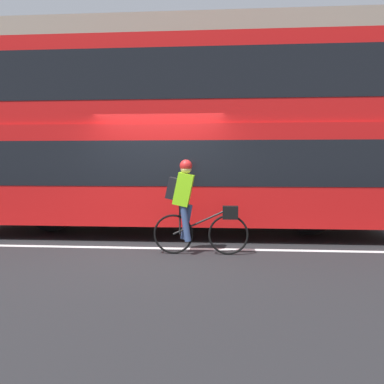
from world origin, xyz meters
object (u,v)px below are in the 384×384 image
at_px(bus, 178,133).
at_px(cyclist_on_bike, 191,204).
at_px(street_sign_post, 25,168).
at_px(trash_bin, 61,193).

bearing_deg(bus, cyclist_on_bike, -77.55).
bearing_deg(street_sign_post, trash_bin, 0.32).
bearing_deg(cyclist_on_bike, trash_bin, 129.24).
bearing_deg(street_sign_post, bus, -34.97).
relative_size(trash_bin, street_sign_post, 0.38).
bearing_deg(bus, street_sign_post, 145.03).
bearing_deg(trash_bin, street_sign_post, -179.68).
xyz_separation_m(bus, cyclist_on_bike, (0.44, -2.00, -1.36)).
bearing_deg(trash_bin, bus, -41.86).
distance_m(trash_bin, street_sign_post, 1.49).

